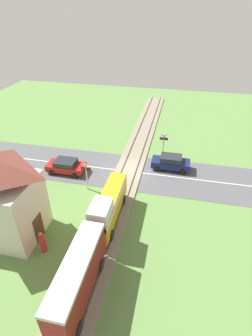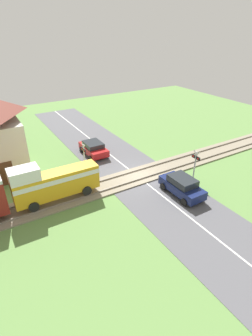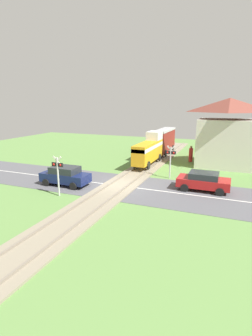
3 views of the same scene
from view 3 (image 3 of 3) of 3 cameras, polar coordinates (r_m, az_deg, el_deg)
name	(u,v)px [view 3 (image 3 of 3)]	position (r m, az deg, el deg)	size (l,w,h in m)	color
ground_plane	(120,186)	(20.88, -1.27, -3.94)	(60.00, 60.00, 0.00)	#5B8442
road_surface	(120,186)	(20.88, -1.27, -3.92)	(48.00, 6.40, 0.02)	#515156
track_bed	(120,185)	(20.86, -1.27, -3.77)	(2.80, 48.00, 0.24)	gray
train	(157,144)	(30.29, 6.84, 5.22)	(1.58, 12.89, 3.18)	gold
car_near_crossing	(65,176)	(21.44, -13.09, -1.60)	(3.91, 1.83, 1.53)	#141E4C
car_far_side	(204,181)	(20.52, 16.52, -2.69)	(3.82, 1.97, 1.39)	#A81919
crossing_signal_west_approach	(58,170)	(18.81, -14.64, -0.52)	(0.90, 0.18, 2.90)	#B7B7B7
crossing_signal_east_approach	(170,157)	(22.90, 9.64, 2.30)	(0.90, 0.18, 2.90)	#B7B7B7
station_building	(227,134)	(28.48, 21.13, 6.90)	(6.04, 4.38, 6.91)	beige
pedestrian_by_station	(191,154)	(30.20, 13.93, 2.88)	(0.44, 0.44, 1.79)	#B2282D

